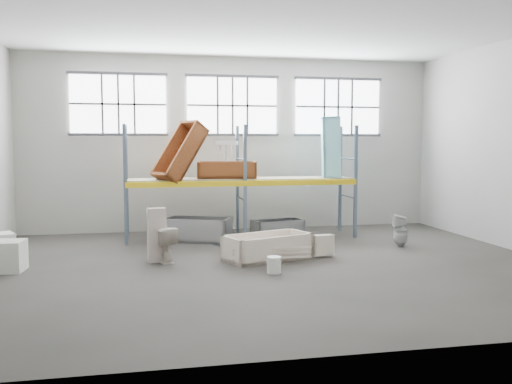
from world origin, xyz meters
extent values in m
cube|color=#453F3B|center=(0.00, 0.00, -0.05)|extent=(12.00, 10.00, 0.10)
cube|color=silver|center=(0.00, 0.00, 5.05)|extent=(12.00, 10.00, 0.10)
cube|color=#9F9C94|center=(0.00, 5.05, 2.50)|extent=(12.00, 0.10, 5.00)
cube|color=#AAA79E|center=(0.00, -5.05, 2.50)|extent=(12.00, 0.10, 5.00)
cube|color=white|center=(-3.20, 4.94, 3.60)|extent=(2.60, 0.04, 1.60)
cube|color=white|center=(0.00, 4.94, 3.60)|extent=(2.60, 0.04, 1.60)
cube|color=white|center=(3.20, 4.94, 3.60)|extent=(2.60, 0.04, 1.60)
cube|color=slate|center=(-3.00, 2.90, 1.50)|extent=(0.08, 0.08, 3.00)
cube|color=slate|center=(-3.00, 4.10, 1.50)|extent=(0.08, 0.08, 3.00)
cube|color=slate|center=(0.00, 2.90, 1.50)|extent=(0.08, 0.08, 3.00)
cube|color=slate|center=(0.00, 4.10, 1.50)|extent=(0.08, 0.08, 3.00)
cube|color=slate|center=(3.00, 2.90, 1.50)|extent=(0.08, 0.08, 3.00)
cube|color=slate|center=(3.00, 4.10, 1.50)|extent=(0.08, 0.08, 3.00)
cube|color=yellow|center=(0.00, 2.90, 1.50)|extent=(6.00, 0.10, 0.14)
cube|color=yellow|center=(0.00, 4.10, 1.50)|extent=(6.00, 0.10, 0.14)
cube|color=gray|center=(0.00, 3.50, 1.58)|extent=(5.90, 1.10, 0.03)
cylinder|color=black|center=(0.00, 2.70, 0.00)|extent=(1.80, 1.80, 0.00)
cube|color=beige|center=(1.34, 0.58, 0.28)|extent=(0.49, 0.30, 0.44)
imported|color=beige|center=(0.35, 0.46, 0.16)|extent=(0.52, 0.52, 0.14)
imported|color=beige|center=(-2.18, 0.80, 0.38)|extent=(0.67, 0.85, 0.76)
cube|color=#C2AEA4|center=(-2.30, 0.82, 0.58)|extent=(0.41, 0.30, 1.16)
imported|color=silver|center=(3.61, 1.44, 0.40)|extent=(0.43, 0.42, 0.79)
imported|color=white|center=(-0.44, 3.19, 2.09)|extent=(0.63, 0.49, 0.54)
cylinder|color=white|center=(-0.08, -0.70, 0.16)|extent=(0.31, 0.31, 0.33)
cube|color=silver|center=(-5.27, 0.51, 0.30)|extent=(0.77, 0.68, 0.61)
camera|label=1|loc=(-2.57, -11.20, 2.56)|focal=39.37mm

